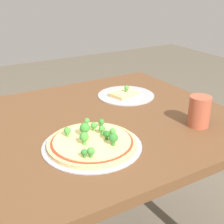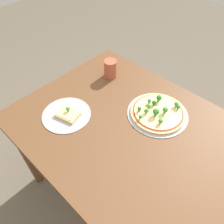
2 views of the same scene
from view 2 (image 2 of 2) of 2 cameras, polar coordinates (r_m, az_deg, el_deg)
ground_plane at (r=1.81m, az=4.22°, el=-20.16°), size 8.00×8.00×0.00m
dining_table at (r=1.21m, az=5.98°, el=-7.89°), size 1.31×0.94×0.77m
pizza_tray_whole at (r=1.23m, az=11.82°, el=-0.05°), size 0.34×0.34×0.07m
pizza_tray_slice at (r=1.23m, az=-11.68°, el=-0.61°), size 0.27×0.27×0.06m
drinking_cup at (r=1.42m, az=-0.43°, el=11.20°), size 0.08×0.08×0.12m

